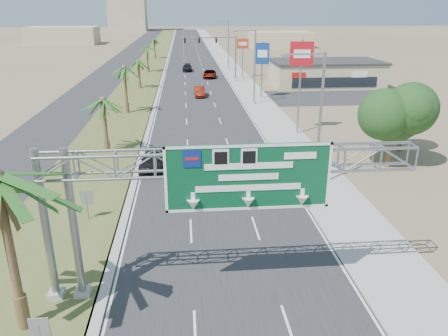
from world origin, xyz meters
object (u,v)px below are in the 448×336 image
signal_mast (224,54)px  car_left_lane (153,159)px  car_far (187,68)px  pole_sign_blue (262,56)px  pole_sign_red_near (301,60)px  car_right_lane (210,74)px  car_mid_lane (199,92)px  store_building (325,74)px  sign_gantry (212,174)px  pole_sign_red_far (243,46)px

signal_mast → car_left_lane: size_ratio=2.11×
car_far → pole_sign_blue: size_ratio=0.59×
signal_mast → pole_sign_red_near: bearing=-82.4°
car_right_lane → car_mid_lane: bearing=-92.8°
car_left_lane → car_right_lane: 49.91m
signal_mast → pole_sign_blue: bearing=-75.7°
signal_mast → car_right_lane: bearing=118.2°
store_building → pole_sign_blue: pole_sign_blue is taller
car_left_lane → pole_sign_red_near: 18.97m
car_far → pole_sign_red_near: size_ratio=0.50×
car_left_lane → pole_sign_red_near: (14.79, 9.65, 6.92)m
pole_sign_red_near → pole_sign_blue: 19.37m
sign_gantry → store_building: 60.77m
car_mid_lane → car_right_lane: (2.62, 18.08, -0.01)m
store_building → pole_sign_red_far: (-13.00, 10.04, 3.81)m
car_mid_lane → pole_sign_red_near: bearing=-67.7°
sign_gantry → car_right_lane: bearing=86.7°
car_left_lane → car_far: car_left_lane is taller
pole_sign_blue → pole_sign_red_far: pole_sign_blue is taller
sign_gantry → car_mid_lane: sign_gantry is taller
pole_sign_red_near → store_building: bearing=67.4°
car_right_lane → pole_sign_red_far: size_ratio=0.70×
car_right_lane → car_far: size_ratio=1.06×
car_mid_lane → pole_sign_red_near: (9.72, -21.60, 7.02)m
sign_gantry → car_mid_lane: bearing=88.6°
sign_gantry → car_far: 76.37m
sign_gantry → signal_mast: 62.37m
car_right_lane → pole_sign_red_near: (7.10, -39.67, 7.03)m
pole_sign_red_far → pole_sign_red_near: bearing=-88.8°
car_right_lane → pole_sign_red_near: bearing=-74.4°
signal_mast → car_right_lane: 6.61m
store_building → car_right_lane: store_building is taller
sign_gantry → car_mid_lane: 48.83m
sign_gantry → car_far: sign_gantry is taller
pole_sign_red_far → car_left_lane: bearing=-105.9°
signal_mast → store_building: size_ratio=0.57×
sign_gantry → pole_sign_red_far: 66.88m
store_building → car_right_lane: bearing=151.3°
car_left_lane → pole_sign_blue: bearing=68.7°
sign_gantry → pole_sign_red_near: 29.10m
car_mid_lane → pole_sign_red_far: size_ratio=0.60×
pole_sign_red_near → pole_sign_blue: bearing=91.9°
car_right_lane → pole_sign_red_near: pole_sign_red_near is taller
sign_gantry → car_right_lane: size_ratio=3.24×
car_mid_lane → car_right_lane: 18.27m
pole_sign_red_far → sign_gantry: bearing=-98.7°
car_far → pole_sign_red_far: 15.35m
car_mid_lane → car_right_lane: bearing=79.8°
sign_gantry → pole_sign_red_near: pole_sign_red_near is taller
car_left_lane → pole_sign_blue: (14.16, 28.94, 5.30)m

